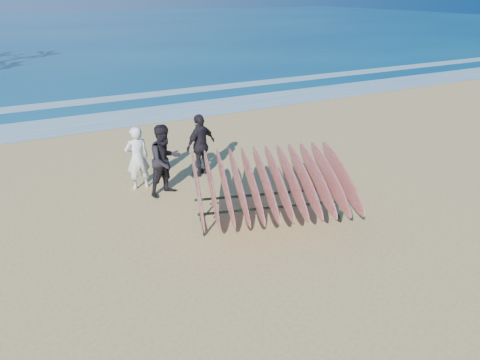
{
  "coord_description": "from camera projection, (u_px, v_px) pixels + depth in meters",
  "views": [
    {
      "loc": [
        -3.79,
        -6.46,
        4.62
      ],
      "look_at": [
        0.0,
        0.8,
        0.95
      ],
      "focal_mm": 32.0,
      "sensor_mm": 36.0,
      "label": 1
    }
  ],
  "objects": [
    {
      "name": "ground",
      "position": [
        258.0,
        237.0,
        8.71
      ],
      "size": [
        120.0,
        120.0,
        0.0
      ],
      "primitive_type": "plane",
      "color": "tan",
      "rests_on": "ground"
    },
    {
      "name": "ocean",
      "position": [
        39.0,
        29.0,
        53.21
      ],
      "size": [
        160.0,
        160.0,
        0.0
      ],
      "primitive_type": "plane",
      "color": "navy",
      "rests_on": "ground"
    },
    {
      "name": "foam_near",
      "position": [
        132.0,
        117.0,
        16.8
      ],
      "size": [
        160.0,
        160.0,
        0.0
      ],
      "primitive_type": "plane",
      "color": "white",
      "rests_on": "ground"
    },
    {
      "name": "foam_far",
      "position": [
        112.0,
        99.0,
        19.63
      ],
      "size": [
        160.0,
        160.0,
        0.0
      ],
      "primitive_type": "plane",
      "color": "white",
      "rests_on": "ground"
    },
    {
      "name": "surfboard_rack",
      "position": [
        272.0,
        182.0,
        8.92
      ],
      "size": [
        3.77,
        3.37,
        1.53
      ],
      "rotation": [
        0.0,
        0.0,
        -0.29
      ],
      "color": "#1C2D24",
      "rests_on": "ground"
    },
    {
      "name": "person_white",
      "position": [
        137.0,
        158.0,
        10.53
      ],
      "size": [
        0.6,
        0.41,
        1.61
      ],
      "primitive_type": "imported",
      "rotation": [
        0.0,
        0.0,
        3.18
      ],
      "color": "silver",
      "rests_on": "ground"
    },
    {
      "name": "person_dark_a",
      "position": [
        165.0,
        160.0,
        10.19
      ],
      "size": [
        1.02,
        0.89,
        1.76
      ],
      "primitive_type": "imported",
      "rotation": [
        0.0,
        0.0,
        0.31
      ],
      "color": "black",
      "rests_on": "ground"
    },
    {
      "name": "person_dark_b",
      "position": [
        201.0,
        145.0,
        11.3
      ],
      "size": [
        1.07,
        0.75,
        1.68
      ],
      "primitive_type": "imported",
      "rotation": [
        0.0,
        0.0,
        3.53
      ],
      "color": "black",
      "rests_on": "ground"
    }
  ]
}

